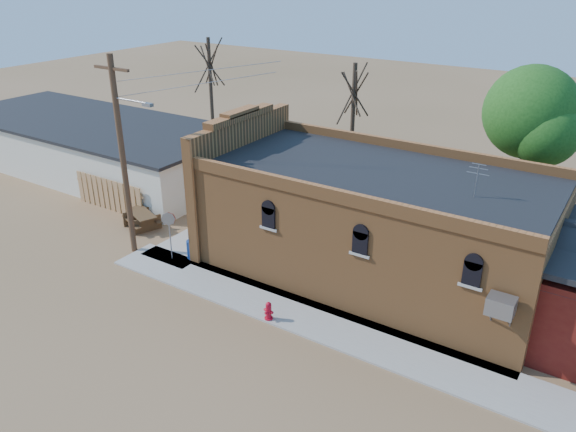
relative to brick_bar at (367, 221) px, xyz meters
The scene contains 14 objects.
ground 6.19m from the brick_bar, 106.65° to the right, with size 120.00×120.00×0.00m, color brown.
sidewalk_south 5.14m from the brick_bar, 91.78° to the right, with size 19.00×2.20×0.08m, color #9E9991.
sidewalk_west 8.28m from the brick_bar, behind, with size 2.60×10.00×0.08m, color #9E9991.
brick_bar is the anchor object (origin of this frame).
storage_building 20.81m from the brick_bar, behind, with size 20.40×8.40×3.17m.
wood_fence 14.61m from the brick_bar, behind, with size 5.20×0.10×1.80m, color #AA884D, non-canonical shape.
utility_pole 10.96m from the brick_bar, 156.31° to the right, with size 3.12×0.26×9.00m.
tree_bare_near 9.54m from the brick_bar, 121.74° to the left, with size 2.80×2.80×7.65m.
tree_bare_far 18.25m from the brick_bar, 151.47° to the left, with size 2.80×2.80×8.16m.
tree_leafy 9.80m from the brick_bar, 61.44° to the left, with size 4.40×4.40×8.15m.
fire_hydrant 5.97m from the brick_bar, 103.53° to the right, with size 0.42×0.41×0.73m.
stop_sign 8.70m from the brick_bar, 152.64° to the right, with size 0.54×0.40×2.29m.
trash_barrel 7.95m from the brick_bar, 153.82° to the right, with size 0.55×0.55×0.85m, color navy.
picnic_table 11.75m from the brick_bar, 168.60° to the right, with size 2.39×2.11×0.83m.
Camera 1 is at (10.57, -14.43, 12.36)m, focal length 35.00 mm.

